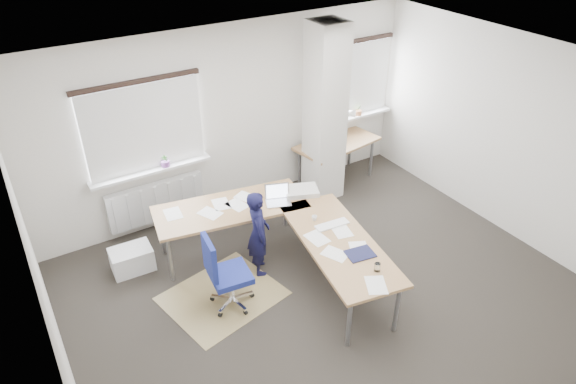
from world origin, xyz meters
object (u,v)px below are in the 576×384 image
task_chair (228,287)px  person (258,233)px  desk_main (286,224)px  desk_side (337,145)px

task_chair → person: 0.80m
desk_main → task_chair: 1.07m
desk_main → desk_side: 2.40m
desk_side → person: desk_side is taller
task_chair → desk_main: bearing=20.8°
person → task_chair: bearing=139.0°
desk_side → desk_main: bearing=-150.9°
task_chair → desk_side: bearing=37.8°
desk_main → task_chair: (-0.96, -0.24, -0.40)m
person → desk_side: bearing=-40.6°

